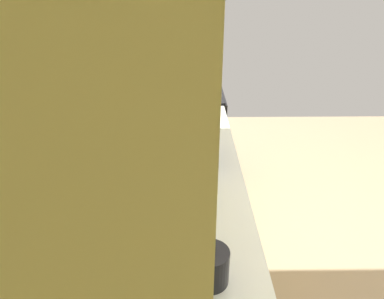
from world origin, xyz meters
name	(u,v)px	position (x,y,z in m)	size (l,w,h in m)	color
wall_back	(109,113)	(0.00, 1.49, 1.37)	(4.33, 0.12, 2.75)	beige
oven_range	(191,135)	(1.74, 1.10, 0.46)	(0.61, 0.66, 1.06)	black
microwave	(186,140)	(0.45, 1.14, 1.02)	(0.47, 0.35, 0.27)	white
kettle	(210,266)	(-0.53, 1.05, 0.96)	(0.20, 0.15, 0.17)	black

